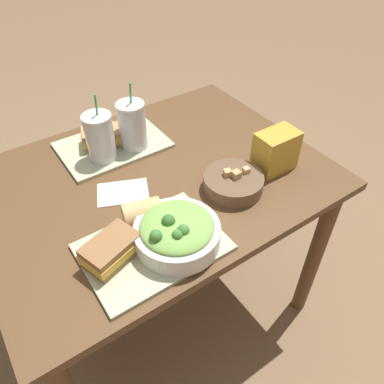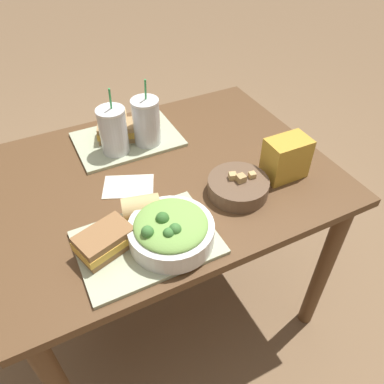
# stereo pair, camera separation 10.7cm
# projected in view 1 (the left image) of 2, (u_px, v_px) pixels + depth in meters

# --- Properties ---
(ground_plane) EXTENTS (12.00, 12.00, 0.00)m
(ground_plane) POSITION_uv_depth(u_px,v_px,m) (165.00, 300.00, 1.78)
(ground_plane) COLOR #846647
(dining_table) EXTENTS (1.14, 0.86, 0.77)m
(dining_table) POSITION_uv_depth(u_px,v_px,m) (156.00, 201.00, 1.34)
(dining_table) COLOR brown
(dining_table) RESTS_ON ground_plane
(tray_near) EXTENTS (0.38, 0.27, 0.01)m
(tray_near) POSITION_uv_depth(u_px,v_px,m) (153.00, 247.00, 1.03)
(tray_near) COLOR #B2BC99
(tray_near) RESTS_ON dining_table
(tray_far) EXTENTS (0.38, 0.27, 0.01)m
(tray_far) POSITION_uv_depth(u_px,v_px,m) (113.00, 145.00, 1.39)
(tray_far) COLOR #B2BC99
(tray_far) RESTS_ON dining_table
(salad_bowl) EXTENTS (0.24, 0.24, 0.10)m
(salad_bowl) POSITION_uv_depth(u_px,v_px,m) (177.00, 232.00, 1.00)
(salad_bowl) COLOR white
(salad_bowl) RESTS_ON tray_near
(soup_bowl) EXTENTS (0.19, 0.19, 0.08)m
(soup_bowl) POSITION_uv_depth(u_px,v_px,m) (233.00, 182.00, 1.20)
(soup_bowl) COLOR brown
(soup_bowl) RESTS_ON dining_table
(sandwich_near) EXTENTS (0.17, 0.14, 0.06)m
(sandwich_near) POSITION_uv_depth(u_px,v_px,m) (111.00, 250.00, 0.97)
(sandwich_near) COLOR olive
(sandwich_near) RESTS_ON tray_near
(baguette_near) EXTENTS (0.12, 0.10, 0.07)m
(baguette_near) POSITION_uv_depth(u_px,v_px,m) (143.00, 213.00, 1.07)
(baguette_near) COLOR tan
(baguette_near) RESTS_ON tray_near
(sandwich_far) EXTENTS (0.17, 0.13, 0.06)m
(sandwich_far) POSITION_uv_depth(u_px,v_px,m) (102.00, 137.00, 1.36)
(sandwich_far) COLOR tan
(sandwich_far) RESTS_ON tray_far
(baguette_far) EXTENTS (0.10, 0.09, 0.07)m
(baguette_far) POSITION_uv_depth(u_px,v_px,m) (98.00, 125.00, 1.41)
(baguette_far) COLOR tan
(baguette_far) RESTS_ON tray_far
(drink_cup_dark) EXTENTS (0.10, 0.10, 0.24)m
(drink_cup_dark) POSITION_uv_depth(u_px,v_px,m) (100.00, 139.00, 1.27)
(drink_cup_dark) COLOR silver
(drink_cup_dark) RESTS_ON tray_far
(drink_cup_red) EXTENTS (0.10, 0.10, 0.25)m
(drink_cup_red) POSITION_uv_depth(u_px,v_px,m) (133.00, 127.00, 1.32)
(drink_cup_red) COLOR silver
(drink_cup_red) RESTS_ON tray_far
(chip_bag) EXTENTS (0.14, 0.09, 0.14)m
(chip_bag) POSITION_uv_depth(u_px,v_px,m) (276.00, 151.00, 1.25)
(chip_bag) COLOR gold
(chip_bag) RESTS_ON dining_table
(napkin_folded) EXTENTS (0.19, 0.17, 0.00)m
(napkin_folded) POSITION_uv_depth(u_px,v_px,m) (123.00, 192.00, 1.20)
(napkin_folded) COLOR silver
(napkin_folded) RESTS_ON dining_table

